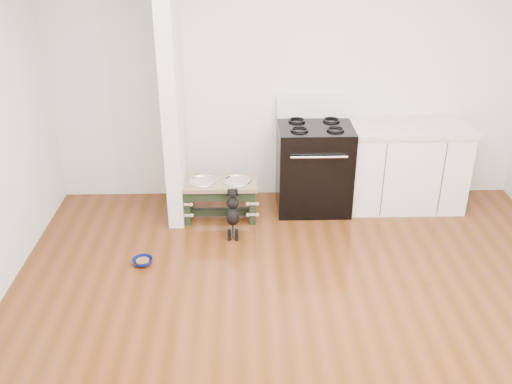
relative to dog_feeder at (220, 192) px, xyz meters
name	(u,v)px	position (x,y,z in m)	size (l,w,h in m)	color
ground	(311,339)	(0.73, -1.92, -0.29)	(5.00, 5.00, 0.00)	#49260D
room_shell	(322,136)	(0.73, -1.92, 1.33)	(5.00, 5.00, 5.00)	silver
partition_wall	(172,87)	(-0.44, 0.18, 1.06)	(0.15, 0.80, 2.70)	silver
oven_range	(314,165)	(0.98, 0.24, 0.18)	(0.76, 0.69, 1.14)	black
cabinet_run	(405,166)	(1.96, 0.26, 0.16)	(1.24, 0.64, 0.91)	white
dog_feeder	(220,192)	(0.00, 0.00, 0.00)	(0.75, 0.40, 0.43)	black
puppy	(233,212)	(0.13, -0.35, -0.04)	(0.13, 0.39, 0.46)	black
floor_bowl	(143,262)	(-0.68, -0.87, -0.26)	(0.24, 0.24, 0.06)	#0C1355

